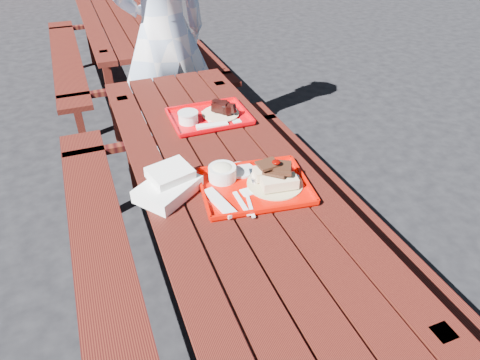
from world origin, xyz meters
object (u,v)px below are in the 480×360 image
Objects in this scene: picnic_table_near at (228,209)px; picnic_table_far at (127,36)px; person at (163,34)px; near_tray at (253,180)px; far_tray at (208,116)px.

picnic_table_near and picnic_table_far have the same top height.
picnic_table_far is 1.38m from person.
picnic_table_near is at bearing 120.46° from near_tray.
picnic_table_near is 2.80m from picnic_table_far.
person is (0.08, 1.47, 0.38)m from picnic_table_near.
near_tray reaches higher than picnic_table_near.
person is at bearing 89.52° from near_tray.
person is (0.00, 0.95, 0.17)m from far_tray.
near_tray is 0.64m from far_tray.
person reaches higher than picnic_table_near.
picnic_table_far is at bearing 91.38° from near_tray.
near_tray is at bearing -88.62° from picnic_table_far.
near_tray is (0.07, -2.92, 0.22)m from picnic_table_far.
far_tray reaches higher than picnic_table_far.
picnic_table_near is 0.26m from near_tray.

